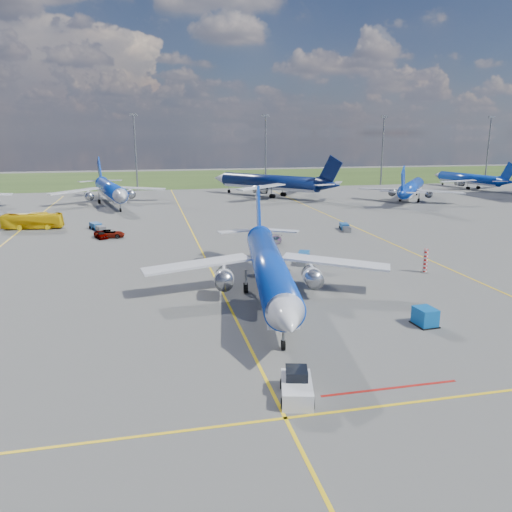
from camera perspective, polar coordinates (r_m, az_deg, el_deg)
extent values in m
plane|color=#545452|center=(49.81, -2.91, -6.07)|extent=(400.00, 400.00, 0.00)
cube|color=#2D4719|center=(197.09, -10.31, 8.71)|extent=(400.00, 80.00, 0.01)
cube|color=yellow|center=(78.45, -6.58, 1.29)|extent=(0.25, 160.00, 0.02)
cube|color=yellow|center=(32.14, 3.37, -18.01)|extent=(60.00, 0.25, 0.02)
cube|color=yellow|center=(90.66, -26.50, 1.61)|extent=(0.25, 120.00, 0.02)
cube|color=yellow|center=(95.58, 10.96, 3.39)|extent=(0.25, 120.00, 0.02)
cube|color=#A5140F|center=(36.44, 15.07, -14.39)|extent=(10.00, 0.25, 0.02)
cylinder|color=slate|center=(156.34, -13.59, 11.30)|extent=(0.50, 0.50, 22.00)
cube|color=slate|center=(156.32, -13.83, 15.44)|extent=(2.20, 0.50, 0.80)
cylinder|color=slate|center=(160.79, 1.11, 11.73)|extent=(0.50, 0.50, 22.00)
cube|color=slate|center=(160.77, 1.13, 15.76)|extent=(2.20, 0.50, 0.80)
cylinder|color=slate|center=(174.54, 14.25, 11.49)|extent=(0.50, 0.50, 22.00)
cube|color=slate|center=(174.52, 14.48, 15.19)|extent=(2.20, 0.50, 0.80)
cylinder|color=slate|center=(195.64, 24.99, 10.85)|extent=(0.50, 0.50, 22.00)
cube|color=slate|center=(195.62, 25.33, 14.15)|extent=(2.20, 0.50, 0.80)
cylinder|color=red|center=(65.64, 18.79, -0.52)|extent=(0.50, 0.50, 3.00)
cube|color=silver|center=(33.99, 4.67, -14.99)|extent=(2.86, 4.17, 1.18)
cube|color=black|center=(34.09, 4.65, -13.35)|extent=(1.80, 1.93, 0.81)
cube|color=slate|center=(36.11, 4.48, -13.32)|extent=(0.75, 2.16, 0.18)
cube|color=#0B56A4|center=(47.99, 18.77, -6.58)|extent=(1.78, 2.15, 1.63)
imported|color=yellow|center=(99.43, -24.19, 3.68)|extent=(10.72, 3.26, 2.94)
imported|color=#999999|center=(86.51, -17.31, 2.35)|extent=(2.85, 4.05, 1.28)
imported|color=#999999|center=(86.77, -16.33, 2.47)|extent=(5.00, 2.79, 1.32)
imported|color=#999999|center=(77.84, 1.90, 1.75)|extent=(4.06, 4.68, 1.29)
cube|color=#185291|center=(68.77, 5.47, 0.00)|extent=(2.39, 3.04, 1.14)
cube|color=slate|center=(66.20, 5.25, -0.63)|extent=(1.96, 2.39, 0.93)
cube|color=#184E91|center=(95.31, -17.86, 3.30)|extent=(2.47, 3.12, 1.17)
cube|color=slate|center=(92.76, -17.30, 2.99)|extent=(2.02, 2.45, 0.95)
cube|color=#185195|center=(91.99, 10.05, 3.36)|extent=(1.87, 2.78, 1.08)
cube|color=slate|center=(89.54, 10.34, 3.00)|extent=(1.56, 2.16, 0.88)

